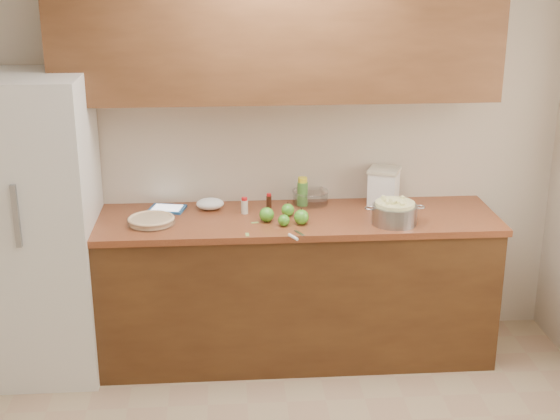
{
  "coord_description": "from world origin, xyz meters",
  "views": [
    {
      "loc": [
        -0.32,
        -2.94,
        2.47
      ],
      "look_at": [
        -0.0,
        1.43,
        0.98
      ],
      "focal_mm": 50.0,
      "sensor_mm": 36.0,
      "label": 1
    }
  ],
  "objects": [
    {
      "name": "peel_b",
      "position": [
        0.04,
        1.39,
        0.92
      ],
      "size": [
        0.03,
        0.05,
        0.0
      ],
      "primitive_type": "cube",
      "rotation": [
        0.0,
        0.0,
        1.22
      ],
      "color": "#88AC53",
      "rests_on": "counter_run"
    },
    {
      "name": "apple_extra",
      "position": [
        0.12,
        1.34,
        0.96
      ],
      "size": [
        0.09,
        0.09,
        0.1
      ],
      "color": "#49A127",
      "rests_on": "counter_run"
    },
    {
      "name": "room_shell",
      "position": [
        0.0,
        0.0,
        1.3
      ],
      "size": [
        3.6,
        3.6,
        3.6
      ],
      "color": "tan",
      "rests_on": "ground"
    },
    {
      "name": "cinnamon_shaker",
      "position": [
        -0.21,
        1.55,
        0.97
      ],
      "size": [
        0.04,
        0.04,
        0.1
      ],
      "rotation": [
        0.0,
        0.0,
        0.05
      ],
      "color": "beige",
      "rests_on": "counter_run"
    },
    {
      "name": "fridge",
      "position": [
        -1.44,
        1.44,
        0.9
      ],
      "size": [
        0.7,
        0.7,
        1.8
      ],
      "primitive_type": "cube",
      "color": "silver",
      "rests_on": "ground"
    },
    {
      "name": "flour_canister",
      "position": [
        0.67,
        1.68,
        1.04
      ],
      "size": [
        0.24,
        0.24,
        0.23
      ],
      "rotation": [
        0.0,
        0.0,
        -0.4
      ],
      "color": "white",
      "rests_on": "counter_run"
    },
    {
      "name": "paring_knife",
      "position": [
        0.06,
        1.12,
        0.93
      ],
      "size": [
        0.1,
        0.17,
        0.02
      ],
      "rotation": [
        0.0,
        0.0,
        0.47
      ],
      "color": "gray",
      "rests_on": "counter_run"
    },
    {
      "name": "peel_a",
      "position": [
        -0.2,
        1.18,
        0.92
      ],
      "size": [
        0.02,
        0.05,
        0.0
      ],
      "primitive_type": "cube",
      "rotation": [
        0.0,
        0.0,
        1.61
      ],
      "color": "#88AC53",
      "rests_on": "counter_run"
    },
    {
      "name": "pie",
      "position": [
        -0.76,
        1.4,
        0.94
      ],
      "size": [
        0.28,
        0.28,
        0.05
      ],
      "rotation": [
        0.0,
        0.0,
        -0.02
      ],
      "color": "silver",
      "rests_on": "counter_run"
    },
    {
      "name": "upper_cabinets",
      "position": [
        0.0,
        1.63,
        1.95
      ],
      "size": [
        2.6,
        0.34,
        0.7
      ],
      "primitive_type": "cube",
      "color": "brown",
      "rests_on": "room_shell"
    },
    {
      "name": "apple_center",
      "position": [
        0.05,
        1.48,
        0.96
      ],
      "size": [
        0.08,
        0.08,
        0.09
      ],
      "color": "#49A127",
      "rests_on": "counter_run"
    },
    {
      "name": "counter_run",
      "position": [
        0.0,
        1.48,
        0.46
      ],
      "size": [
        2.64,
        0.68,
        0.92
      ],
      "color": "#523217",
      "rests_on": "ground"
    },
    {
      "name": "apple_left",
      "position": [
        -0.08,
        1.39,
        0.96
      ],
      "size": [
        0.09,
        0.09,
        0.1
      ],
      "color": "#49A127",
      "rests_on": "counter_run"
    },
    {
      "name": "lemon_bottle",
      "position": [
        0.16,
        1.69,
        1.01
      ],
      "size": [
        0.07,
        0.07,
        0.18
      ],
      "rotation": [
        0.0,
        0.0,
        -0.38
      ],
      "color": "#4C8C38",
      "rests_on": "counter_run"
    },
    {
      "name": "apple_front",
      "position": [
        0.01,
        1.31,
        0.95
      ],
      "size": [
        0.07,
        0.07,
        0.08
      ],
      "color": "#49A127",
      "rests_on": "counter_run"
    },
    {
      "name": "tablet",
      "position": [
        -0.68,
        1.65,
        0.93
      ],
      "size": [
        0.24,
        0.2,
        0.02
      ],
      "rotation": [
        0.0,
        0.0,
        -0.22
      ],
      "color": "#215B9F",
      "rests_on": "counter_run"
    },
    {
      "name": "paper_towel",
      "position": [
        -0.42,
        1.65,
        0.96
      ],
      "size": [
        0.18,
        0.15,
        0.07
      ],
      "primitive_type": "ellipsoid",
      "rotation": [
        0.0,
        0.0,
        -0.08
      ],
      "color": "white",
      "rests_on": "counter_run"
    },
    {
      "name": "mixing_bowl",
      "position": [
        0.22,
        1.71,
        0.97
      ],
      "size": [
        0.23,
        0.23,
        0.09
      ],
      "rotation": [
        0.0,
        0.0,
        -0.26
      ],
      "color": "silver",
      "rests_on": "counter_run"
    },
    {
      "name": "peel_c",
      "position": [
        -0.15,
        1.38,
        0.92
      ],
      "size": [
        0.05,
        0.03,
        0.0
      ],
      "primitive_type": "cube",
      "rotation": [
        0.0,
        0.0,
        0.24
      ],
      "color": "#88AC53",
      "rests_on": "counter_run"
    },
    {
      "name": "colander",
      "position": [
        0.66,
        1.31,
        0.98
      ],
      "size": [
        0.36,
        0.26,
        0.13
      ],
      "rotation": [
        0.0,
        0.0,
        -0.35
      ],
      "color": "gray",
      "rests_on": "counter_run"
    },
    {
      "name": "vanilla_bottle",
      "position": [
        -0.05,
        1.65,
        0.97
      ],
      "size": [
        0.03,
        0.03,
        0.09
      ],
      "rotation": [
        0.0,
        0.0,
        0.02
      ],
      "color": "black",
      "rests_on": "counter_run"
    }
  ]
}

